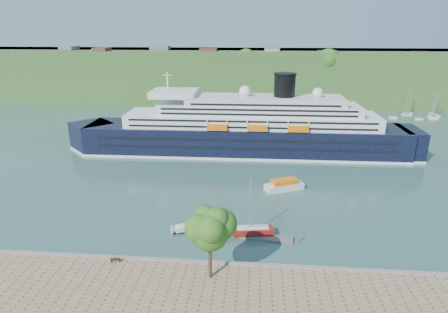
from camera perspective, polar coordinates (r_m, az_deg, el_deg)
ground at (r=58.20m, az=0.76°, el=-16.71°), size 400.00×400.00×0.00m
far_hillside at (r=193.49m, az=4.07°, el=12.33°), size 400.00×50.00×24.00m
quay_coping at (r=57.38m, az=0.75°, el=-15.89°), size 220.00×0.50×0.30m
cruise_ship at (r=105.12m, az=3.15°, el=6.50°), size 101.77×16.02×22.82m
park_bench at (r=59.82m, az=-16.25°, el=-14.78°), size 1.53×0.84×0.93m
promenade_tree at (r=51.71m, az=-2.18°, el=-12.64°), size 7.07×7.07×11.71m
floating_pontoon at (r=66.10m, az=2.73°, el=-11.78°), size 17.68×4.60×0.39m
sailboat_white_near at (r=65.83m, az=-5.08°, el=-8.08°), size 6.53×4.23×8.22m
sailboat_red at (r=63.76m, az=4.47°, el=-8.01°), size 8.14×3.45×10.20m
tender_launch at (r=84.15m, az=9.16°, el=-4.23°), size 9.16×6.30×2.41m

